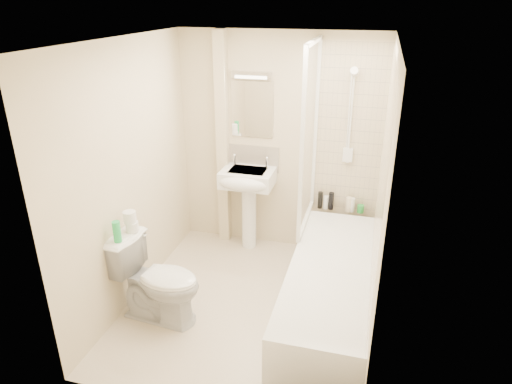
# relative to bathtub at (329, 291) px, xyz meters

# --- Properties ---
(floor) EXTENTS (2.50, 2.50, 0.00)m
(floor) POSITION_rel_bathtub_xyz_m (-0.75, -0.01, -0.29)
(floor) COLOR beige
(floor) RESTS_ON ground
(wall_back) EXTENTS (2.20, 0.02, 2.40)m
(wall_back) POSITION_rel_bathtub_xyz_m (-0.75, 1.24, 0.91)
(wall_back) COLOR beige
(wall_back) RESTS_ON ground
(wall_left) EXTENTS (0.02, 2.50, 2.40)m
(wall_left) POSITION_rel_bathtub_xyz_m (-1.85, -0.01, 0.91)
(wall_left) COLOR beige
(wall_left) RESTS_ON ground
(wall_right) EXTENTS (0.02, 2.50, 2.40)m
(wall_right) POSITION_rel_bathtub_xyz_m (0.35, -0.01, 0.91)
(wall_right) COLOR beige
(wall_right) RESTS_ON ground
(ceiling) EXTENTS (2.20, 2.50, 0.02)m
(ceiling) POSITION_rel_bathtub_xyz_m (-0.75, -0.01, 2.11)
(ceiling) COLOR white
(ceiling) RESTS_ON wall_back
(tile_back) EXTENTS (0.70, 0.01, 1.75)m
(tile_back) POSITION_rel_bathtub_xyz_m (0.00, 1.23, 1.14)
(tile_back) COLOR beige
(tile_back) RESTS_ON wall_back
(tile_right) EXTENTS (0.01, 2.10, 1.75)m
(tile_right) POSITION_rel_bathtub_xyz_m (0.34, 0.00, 1.14)
(tile_right) COLOR beige
(tile_right) RESTS_ON wall_right
(pipe_boxing) EXTENTS (0.12, 0.12, 2.40)m
(pipe_boxing) POSITION_rel_bathtub_xyz_m (-1.37, 1.18, 0.91)
(pipe_boxing) COLOR beige
(pipe_boxing) RESTS_ON ground
(splashback) EXTENTS (0.60, 0.02, 0.30)m
(splashback) POSITION_rel_bathtub_xyz_m (-1.04, 1.23, 0.74)
(splashback) COLOR beige
(splashback) RESTS_ON wall_back
(mirror) EXTENTS (0.46, 0.01, 0.60)m
(mirror) POSITION_rel_bathtub_xyz_m (-1.04, 1.23, 1.29)
(mirror) COLOR white
(mirror) RESTS_ON wall_back
(strip_light) EXTENTS (0.42, 0.07, 0.07)m
(strip_light) POSITION_rel_bathtub_xyz_m (-1.04, 1.20, 1.66)
(strip_light) COLOR silver
(strip_light) RESTS_ON wall_back
(bathtub) EXTENTS (0.70, 2.10, 0.55)m
(bathtub) POSITION_rel_bathtub_xyz_m (0.00, 0.00, 0.00)
(bathtub) COLOR white
(bathtub) RESTS_ON ground
(shower_screen) EXTENTS (0.04, 0.92, 1.80)m
(shower_screen) POSITION_rel_bathtub_xyz_m (-0.35, 0.79, 1.16)
(shower_screen) COLOR white
(shower_screen) RESTS_ON bathtub
(shower_fixture) EXTENTS (0.10, 0.16, 0.99)m
(shower_fixture) POSITION_rel_bathtub_xyz_m (-0.00, 1.18, 1.26)
(shower_fixture) COLOR white
(shower_fixture) RESTS_ON wall_back
(pedestal_sink) EXTENTS (0.57, 0.51, 1.09)m
(pedestal_sink) POSITION_rel_bathtub_xyz_m (-1.04, 1.00, 0.48)
(pedestal_sink) COLOR white
(pedestal_sink) RESTS_ON ground
(bottle_black_a) EXTENTS (0.05, 0.05, 0.19)m
(bottle_black_a) POSITION_rel_bathtub_xyz_m (-0.25, 1.15, 0.35)
(bottle_black_a) COLOR black
(bottle_black_a) RESTS_ON bathtub
(bottle_white_a) EXTENTS (0.06, 0.06, 0.15)m
(bottle_white_a) POSITION_rel_bathtub_xyz_m (-0.19, 1.15, 0.34)
(bottle_white_a) COLOR silver
(bottle_white_a) RESTS_ON bathtub
(bottle_black_b) EXTENTS (0.06, 0.06, 0.19)m
(bottle_black_b) POSITION_rel_bathtub_xyz_m (-0.13, 1.15, 0.36)
(bottle_black_b) COLOR black
(bottle_black_b) RESTS_ON bathtub
(bottle_cream) EXTENTS (0.07, 0.07, 0.16)m
(bottle_cream) POSITION_rel_bathtub_xyz_m (0.06, 1.15, 0.34)
(bottle_cream) COLOR beige
(bottle_cream) RESTS_ON bathtub
(bottle_white_b) EXTENTS (0.06, 0.06, 0.16)m
(bottle_white_b) POSITION_rel_bathtub_xyz_m (0.09, 1.15, 0.34)
(bottle_white_b) COLOR white
(bottle_white_b) RESTS_ON bathtub
(bottle_green) EXTENTS (0.07, 0.07, 0.08)m
(bottle_green) POSITION_rel_bathtub_xyz_m (0.19, 1.15, 0.30)
(bottle_green) COLOR green
(bottle_green) RESTS_ON bathtub
(toilet) EXTENTS (0.60, 0.87, 0.80)m
(toilet) POSITION_rel_bathtub_xyz_m (-1.47, -0.38, 0.11)
(toilet) COLOR white
(toilet) RESTS_ON ground
(toilet_roll_lower) EXTENTS (0.11, 0.11, 0.09)m
(toilet_roll_lower) POSITION_rel_bathtub_xyz_m (-1.73, -0.28, 0.55)
(toilet_roll_lower) COLOR white
(toilet_roll_lower) RESTS_ON toilet
(toilet_roll_upper) EXTENTS (0.11, 0.11, 0.10)m
(toilet_roll_upper) POSITION_rel_bathtub_xyz_m (-1.74, -0.28, 0.65)
(toilet_roll_upper) COLOR white
(toilet_roll_upper) RESTS_ON toilet_roll_lower
(green_bottle) EXTENTS (0.07, 0.07, 0.19)m
(green_bottle) POSITION_rel_bathtub_xyz_m (-1.75, -0.48, 0.60)
(green_bottle) COLOR #29C45B
(green_bottle) RESTS_ON toilet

